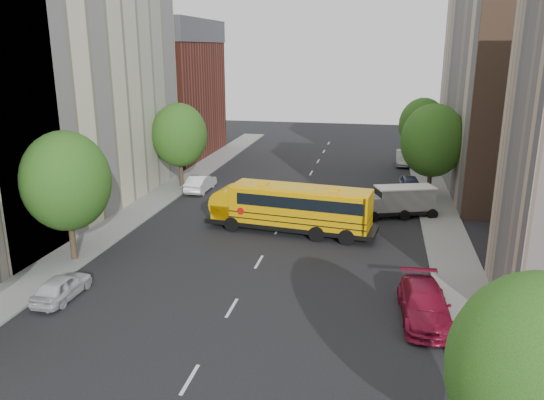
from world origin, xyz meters
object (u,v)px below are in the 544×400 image
(street_tree_1, at_px, (66,181))
(street_tree_4, at_px, (433,141))
(parked_car_0, at_px, (62,287))
(street_tree_5, at_px, (423,125))
(street_tree_3, at_px, (538,373))
(parked_car_4, at_px, (410,185))
(parked_car_3, at_px, (425,304))
(parked_car_5, at_px, (404,158))
(safari_truck, at_px, (399,201))
(parked_car_1, at_px, (201,183))
(street_tree_2, at_px, (179,135))
(school_bus, at_px, (289,206))

(street_tree_1, xyz_separation_m, street_tree_4, (22.00, 18.00, 0.12))
(parked_car_0, bearing_deg, street_tree_5, -119.56)
(street_tree_3, distance_m, parked_car_4, 34.34)
(street_tree_3, height_order, parked_car_3, street_tree_3)
(parked_car_0, xyz_separation_m, parked_car_5, (18.23, 36.66, 0.13))
(street_tree_1, height_order, safari_truck, street_tree_1)
(street_tree_3, distance_m, parked_car_3, 11.50)
(parked_car_1, relative_size, parked_car_4, 1.05)
(street_tree_1, distance_m, parked_car_0, 6.75)
(street_tree_2, height_order, parked_car_4, street_tree_2)
(street_tree_2, relative_size, school_bus, 0.63)
(street_tree_1, xyz_separation_m, parked_car_4, (20.60, 20.11, -4.22))
(school_bus, xyz_separation_m, parked_car_4, (8.75, 12.36, -1.14))
(safari_truck, relative_size, parked_car_0, 1.51)
(parked_car_3, height_order, parked_car_4, parked_car_3)
(parked_car_3, relative_size, parked_car_5, 1.14)
(street_tree_2, bearing_deg, street_tree_5, 28.61)
(parked_car_0, relative_size, parked_car_4, 0.89)
(street_tree_2, relative_size, safari_truck, 1.33)
(safari_truck, bearing_deg, parked_car_0, -153.78)
(parked_car_4, bearing_deg, parked_car_5, 85.63)
(school_bus, bearing_deg, safari_truck, 41.50)
(street_tree_1, xyz_separation_m, parked_car_5, (20.43, 31.94, -4.17))
(street_tree_5, xyz_separation_m, parked_car_3, (-1.77, -33.24, -3.92))
(street_tree_4, xyz_separation_m, parked_car_5, (-1.57, 13.94, -4.29))
(school_bus, relative_size, safari_truck, 2.11)
(street_tree_4, relative_size, school_bus, 0.67)
(street_tree_4, distance_m, parked_car_1, 20.30)
(street_tree_4, distance_m, safari_truck, 6.92)
(street_tree_2, height_order, parked_car_5, street_tree_2)
(street_tree_2, height_order, parked_car_1, street_tree_2)
(street_tree_5, distance_m, parked_car_1, 24.05)
(street_tree_4, height_order, street_tree_5, street_tree_4)
(street_tree_3, relative_size, street_tree_5, 0.95)
(parked_car_4, bearing_deg, street_tree_2, -179.35)
(street_tree_3, xyz_separation_m, safari_truck, (-2.60, 26.86, -3.22))
(parked_car_4, bearing_deg, school_bus, -130.49)
(street_tree_2, relative_size, parked_car_3, 1.42)
(school_bus, relative_size, parked_car_0, 3.18)
(street_tree_5, relative_size, parked_car_5, 1.58)
(safari_truck, xyz_separation_m, parked_car_5, (1.03, 19.08, -0.46))
(parked_car_0, xyz_separation_m, parked_car_1, (0.00, 21.66, 0.10))
(street_tree_3, xyz_separation_m, parked_car_0, (-19.80, 9.28, -3.80))
(parked_car_1, bearing_deg, parked_car_5, -139.69)
(safari_truck, xyz_separation_m, parked_car_4, (1.20, 7.25, -0.50))
(street_tree_4, distance_m, parked_car_5, 14.68)
(street_tree_5, bearing_deg, street_tree_2, -151.39)
(street_tree_3, xyz_separation_m, street_tree_4, (0.00, 32.00, 0.62))
(parked_car_3, bearing_deg, parked_car_0, -179.08)
(parked_car_0, distance_m, parked_car_3, 18.09)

